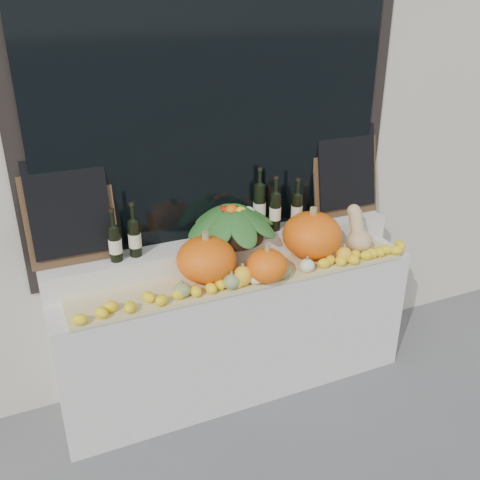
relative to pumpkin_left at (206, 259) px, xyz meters
name	(u,v)px	position (x,y,z in m)	size (l,w,h in m)	color
storefront_facade	(190,30)	(0.22, 0.80, 1.21)	(7.00, 0.94, 4.50)	beige
display_sill	(235,329)	(0.22, 0.08, -0.60)	(2.30, 0.55, 0.88)	silver
rear_tier	(226,249)	(0.22, 0.23, -0.08)	(2.30, 0.25, 0.16)	silver
straw_bedding	(243,277)	(0.22, -0.04, -0.15)	(2.10, 0.32, 0.03)	tan
pumpkin_left	(206,259)	(0.00, 0.00, 0.00)	(0.35, 0.35, 0.27)	#FF660D
pumpkin_right	(312,235)	(0.73, 0.02, 0.02)	(0.38, 0.38, 0.30)	#FF660D
pumpkin_center	(267,266)	(0.32, -0.16, -0.03)	(0.24, 0.24, 0.20)	#FF660D
butternut_squash	(358,234)	(1.05, -0.03, -0.01)	(0.17, 0.22, 0.30)	tan
decorative_gourds	(266,273)	(0.31, -0.15, -0.08)	(1.17, 0.13, 0.14)	#37611D
lemon_heap	(251,279)	(0.22, -0.15, -0.10)	(2.20, 0.16, 0.06)	yellow
produce_bowl	(232,222)	(0.25, 0.22, 0.11)	(0.62, 0.62, 0.24)	black
wine_bottle_far_left	(115,243)	(-0.49, 0.20, 0.11)	(0.08, 0.08, 0.32)	black
wine_bottle_near_left	(135,238)	(-0.37, 0.21, 0.12)	(0.08, 0.08, 0.34)	black
wine_bottle_tall	(259,206)	(0.48, 0.28, 0.16)	(0.08, 0.08, 0.42)	black
wine_bottle_near_right	(275,211)	(0.56, 0.22, 0.13)	(0.08, 0.08, 0.37)	black
wine_bottle_far_right	(297,209)	(0.73, 0.23, 0.11)	(0.08, 0.08, 0.33)	black
chalkboard_left	(69,209)	(-0.70, 0.29, 0.32)	(0.50, 0.14, 0.61)	#4C331E
chalkboard_right	(346,169)	(1.14, 0.29, 0.32)	(0.50, 0.14, 0.61)	#4C331E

